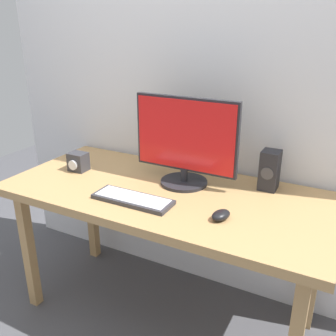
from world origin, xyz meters
The scene contains 8 objects.
ground_plane centered at (0.00, 0.00, 0.00)m, with size 6.00×6.00×0.00m, color #4C4C51.
wall_back centered at (0.00, 0.41, 1.50)m, with size 2.59×0.04×3.00m, color silver.
desk centered at (0.00, 0.00, 0.69)m, with size 1.62×0.74×0.76m.
monitor centered at (0.04, 0.13, 0.98)m, with size 0.54×0.24×0.44m.
keyboard_primary centered at (-0.08, -0.18, 0.77)m, with size 0.38×0.14×0.02m.
mouse centered at (0.34, -0.15, 0.78)m, with size 0.06×0.10×0.04m, color black.
speaker_right centered at (0.44, 0.25, 0.86)m, with size 0.09×0.10×0.20m.
audio_controller centered at (-0.55, 0.01, 0.81)m, with size 0.10×0.09×0.10m.
Camera 1 is at (0.80, -1.48, 1.54)m, focal length 40.30 mm.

